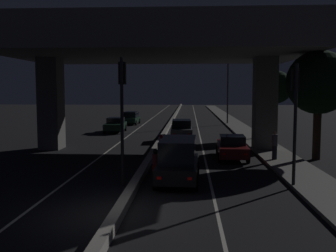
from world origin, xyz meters
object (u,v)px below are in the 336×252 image
street_lamp (225,82)px  car_grey_third (181,130)px  traffic_light_right_of_median (295,104)px  car_dark_green_second_oncoming (131,118)px  car_dark_green_lead_oncoming (115,125)px  pedestrian_on_sidewalk (275,145)px  motorcycle_red_filtering_near (155,165)px  traffic_light_left_of_median (122,99)px  motorcycle_white_filtering_far (173,132)px  motorcycle_black_filtering_mid (161,147)px  car_dark_red_second (232,147)px  car_black_lead (178,159)px

street_lamp → car_grey_third: size_ratio=2.14×
traffic_light_right_of_median → car_dark_green_second_oncoming: size_ratio=1.22×
car_dark_green_lead_oncoming → pedestrian_on_sidewalk: (12.25, -15.58, 0.23)m
car_dark_green_lead_oncoming → motorcycle_red_filtering_near: (5.72, -20.08, -0.16)m
traffic_light_left_of_median → motorcycle_white_filtering_far: bearing=84.6°
street_lamp → motorcycle_white_filtering_far: 16.69m
traffic_light_left_of_median → traffic_light_right_of_median: traffic_light_left_of_median is taller
traffic_light_left_of_median → motorcycle_white_filtering_far: (1.52, 16.11, -3.14)m
motorcycle_black_filtering_mid → car_dark_red_second: bearing=-100.3°
traffic_light_right_of_median → car_grey_third: 16.85m
motorcycle_red_filtering_near → motorcycle_black_filtering_mid: size_ratio=0.95×
pedestrian_on_sidewalk → car_black_lead: bearing=-135.7°
traffic_light_right_of_median → motorcycle_white_filtering_far: traffic_light_right_of_median is taller
motorcycle_red_filtering_near → car_grey_third: bearing=-5.9°
motorcycle_white_filtering_far → street_lamp: bearing=-16.7°
car_dark_red_second → pedestrian_on_sidewalk: pedestrian_on_sidewalk is taller
traffic_light_right_of_median → street_lamp: size_ratio=0.59×
street_lamp → car_black_lead: street_lamp is taller
motorcycle_black_filtering_mid → car_dark_green_second_oncoming: bearing=9.0°
traffic_light_left_of_median → car_dark_green_second_oncoming: traffic_light_left_of_median is taller
car_dark_green_lead_oncoming → motorcycle_white_filtering_far: 8.14m
car_dark_red_second → car_black_lead: bearing=155.8°
car_black_lead → motorcycle_white_filtering_far: bearing=5.3°
car_grey_third → car_dark_green_lead_oncoming: size_ratio=0.98×
street_lamp → pedestrian_on_sidewalk: street_lamp is taller
car_black_lead → pedestrian_on_sidewalk: bearing=-43.7°
street_lamp → car_black_lead: (-4.81, -30.35, -4.16)m
car_dark_green_second_oncoming → traffic_light_right_of_median: bearing=21.9°
car_black_lead → motorcycle_red_filtering_near: 1.44m
car_black_lead → motorcycle_white_filtering_far: size_ratio=2.46×
car_black_lead → car_grey_third: (-0.16, 15.06, -0.16)m
motorcycle_red_filtering_near → pedestrian_on_sidewalk: pedestrian_on_sidewalk is taller
motorcycle_red_filtering_near → motorcycle_black_filtering_mid: 5.95m
motorcycle_white_filtering_far → pedestrian_on_sidewalk: (6.30, -10.03, 0.36)m
car_dark_green_second_oncoming → street_lamp: bearing=93.2°
car_dark_green_lead_oncoming → traffic_light_left_of_median: bearing=10.0°
motorcycle_red_filtering_near → motorcycle_white_filtering_far: size_ratio=0.97×
traffic_light_left_of_median → motorcycle_red_filtering_near: size_ratio=3.04×
car_grey_third → motorcycle_black_filtering_mid: car_grey_third is taller
car_dark_green_lead_oncoming → motorcycle_black_filtering_mid: size_ratio=2.21×
car_grey_third → car_dark_green_second_oncoming: bearing=21.7°
car_grey_third → motorcycle_white_filtering_far: bearing=67.8°
street_lamp → car_black_lead: size_ratio=1.92×
car_grey_third → motorcycle_black_filtering_mid: size_ratio=2.16×
traffic_light_right_of_median → car_black_lead: bearing=171.0°
traffic_light_left_of_median → motorcycle_black_filtering_mid: size_ratio=2.90×
street_lamp → motorcycle_red_filtering_near: (-5.91, -29.54, -4.61)m
car_dark_red_second → traffic_light_left_of_median: bearing=144.2°
car_black_lead → car_dark_green_lead_oncoming: (-6.82, 20.88, -0.28)m
car_black_lead → car_dark_red_second: car_black_lead is taller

